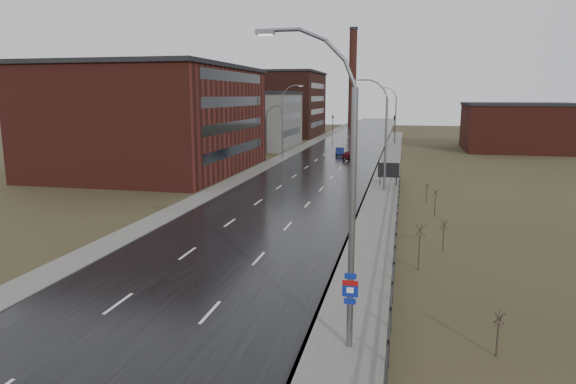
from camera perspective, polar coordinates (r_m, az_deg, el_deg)
The scene contains 25 objects.
ground at distance 21.85m, azimuth -18.50°, elevation -16.32°, with size 320.00×320.00×0.00m, color #2D2819.
road at distance 77.82m, azimuth 4.82°, elevation 3.47°, with size 14.00×300.00×0.06m, color black.
sidewalk_right at distance 52.42m, azimuth 10.36°, elevation -0.10°, with size 3.20×180.00×0.18m, color #595651.
curb_right at distance 52.50m, azimuth 8.70°, elevation -0.03°, with size 0.16×180.00×0.18m, color slate.
sidewalk_left at distance 79.35m, azimuth -1.07°, elevation 3.67°, with size 2.40×260.00×0.12m, color #595651.
warehouse_near at distance 69.17m, azimuth -14.58°, elevation 7.87°, with size 22.44×28.56×13.50m.
warehouse_mid at distance 98.81m, azimuth -4.15°, elevation 8.04°, with size 16.32×20.40×10.50m.
warehouse_far at distance 128.95m, azimuth -2.42°, elevation 9.78°, with size 26.52×24.48×15.50m.
building_right at distance 100.61m, azimuth 24.17°, elevation 6.62°, with size 18.36×16.32×8.50m.
smokestack at distance 167.42m, azimuth 7.18°, elevation 12.55°, with size 2.70×2.70×30.70m.
streetlight_main at distance 18.96m, azimuth 6.21°, elevation -0.51°, with size 3.91×0.29×12.11m.
streetlight_right_mid at distance 52.68m, azimuth 10.50°, elevation 6.26°, with size 3.36×0.28×11.35m.
streetlight_left at distance 80.68m, azimuth -0.39°, elevation 7.90°, with size 3.36×0.28×11.35m.
streetlight_right_far at distance 106.59m, azimuth 11.71°, elevation 8.35°, with size 3.36×0.28×11.35m.
guardrail at distance 35.95m, azimuth 11.94°, elevation -4.07°, with size 0.10×53.05×1.10m.
shrub_b at distance 21.45m, azimuth 22.29°, elevation -14.28°, with size 0.43×0.45×1.80m.
shrub_c at distance 29.79m, azimuth 14.39°, elevation -5.78°, with size 0.64×0.68×2.73m.
shrub_d at distance 34.00m, azimuth 16.89°, elevation -4.54°, with size 0.48×0.51×2.02m.
shrub_e at distance 43.21m, azimuth 16.03°, elevation -1.07°, with size 0.55×0.58×2.33m.
shrub_f at distance 48.92m, azimuth 15.16°, elevation -0.04°, with size 0.43×0.45×1.79m.
billboard at distance 56.19m, azimuth 11.11°, elevation 2.33°, with size 2.26×0.17×2.64m.
traffic_light_left at distance 137.84m, azimuth 5.01°, elevation 8.49°, with size 0.58×2.73×5.30m.
traffic_light_right at distance 136.62m, azimuth 11.74°, elevation 8.29°, with size 0.58×2.73×5.30m.
car_near at distance 84.80m, azimuth 5.78°, elevation 4.46°, with size 1.36×3.90×1.28m, color #0D1442.
car_far at distance 80.51m, azimuth 6.82°, elevation 4.12°, with size 1.54×3.82×1.30m, color #440B13.
Camera 1 is at (10.53, -16.50, 9.71)m, focal length 32.00 mm.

